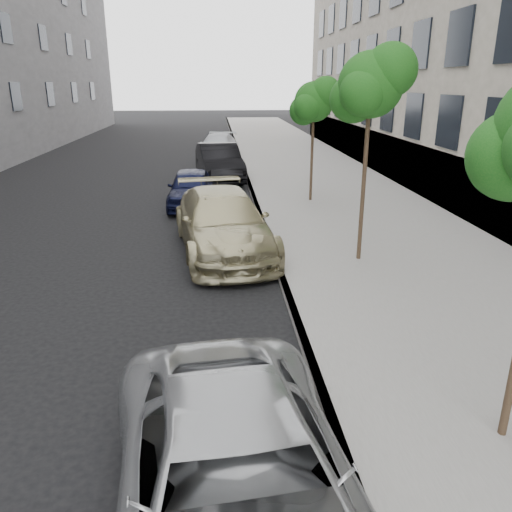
{
  "coord_description": "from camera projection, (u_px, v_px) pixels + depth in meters",
  "views": [
    {
      "loc": [
        -0.23,
        -3.33,
        4.24
      ],
      "look_at": [
        0.39,
        4.48,
        1.5
      ],
      "focal_mm": 35.0,
      "sensor_mm": 36.0,
      "label": 1
    }
  ],
  "objects": [
    {
      "name": "sidewalk",
      "position": [
        299.0,
        162.0,
        27.44
      ],
      "size": [
        6.4,
        72.0,
        0.14
      ],
      "primitive_type": "cube",
      "color": "gray",
      "rests_on": "ground"
    },
    {
      "name": "curb",
      "position": [
        242.0,
        163.0,
        27.2
      ],
      "size": [
        0.15,
        72.0,
        0.14
      ],
      "primitive_type": "cube",
      "color": "#9E9B93",
      "rests_on": "ground"
    },
    {
      "name": "tree_mid",
      "position": [
        372.0,
        85.0,
        10.94
      ],
      "size": [
        1.77,
        1.57,
        4.92
      ],
      "color": "#38281C",
      "rests_on": "sidewalk"
    },
    {
      "name": "tree_far",
      "position": [
        315.0,
        102.0,
        17.25
      ],
      "size": [
        1.71,
        1.51,
        4.3
      ],
      "color": "#38281C",
      "rests_on": "sidewalk"
    },
    {
      "name": "minivan",
      "position": [
        239.0,
        494.0,
        4.53
      ],
      "size": [
        2.87,
        5.26,
        1.4
      ],
      "primitive_type": "imported",
      "rotation": [
        0.0,
        0.0,
        0.11
      ],
      "color": "#ADB0B2",
      "rests_on": "ground"
    },
    {
      "name": "suv",
      "position": [
        223.0,
        223.0,
        12.95
      ],
      "size": [
        2.96,
        5.68,
        1.57
      ],
      "primitive_type": "imported",
      "rotation": [
        0.0,
        0.0,
        0.14
      ],
      "color": "tan",
      "rests_on": "ground"
    },
    {
      "name": "sedan_blue",
      "position": [
        191.0,
        188.0,
        17.85
      ],
      "size": [
        1.64,
        3.89,
        1.31
      ],
      "primitive_type": "imported",
      "rotation": [
        0.0,
        0.0,
        -0.02
      ],
      "color": "black",
      "rests_on": "ground"
    },
    {
      "name": "sedan_black",
      "position": [
        219.0,
        162.0,
        22.57
      ],
      "size": [
        2.34,
        5.09,
        1.62
      ],
      "primitive_type": "imported",
      "rotation": [
        0.0,
        0.0,
        0.13
      ],
      "color": "black",
      "rests_on": "ground"
    },
    {
      "name": "sedan_rear",
      "position": [
        218.0,
        147.0,
        28.88
      ],
      "size": [
        2.65,
        5.06,
        1.4
      ],
      "primitive_type": "imported",
      "rotation": [
        0.0,
        0.0,
        -0.15
      ],
      "color": "#AFB3B7",
      "rests_on": "ground"
    }
  ]
}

